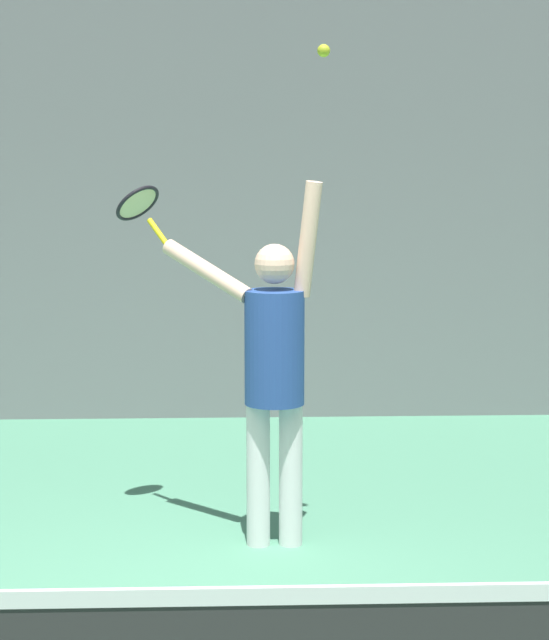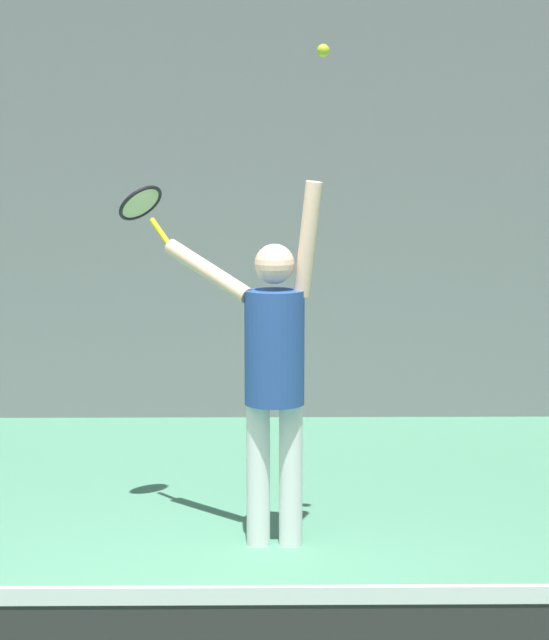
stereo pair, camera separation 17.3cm
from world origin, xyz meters
TOP-DOWN VIEW (x-y plane):
  - back_wall at (0.00, 4.59)m, footprint 18.00×0.10m
  - tennis_player at (0.45, 1.37)m, footprint 0.90×0.57m
  - tennis_racket at (-0.30, 1.87)m, footprint 0.37×0.35m
  - tennis_ball at (0.71, 1.27)m, footprint 0.07×0.07m

SIDE VIEW (x-z plane):
  - tennis_player at x=0.45m, z-range 0.02..2.03m
  - tennis_racket at x=-0.30m, z-range 1.68..2.03m
  - back_wall at x=0.00m, z-range 0.00..5.00m
  - tennis_ball at x=0.71m, z-range 2.64..2.71m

